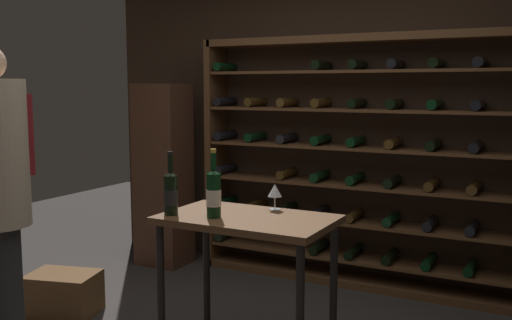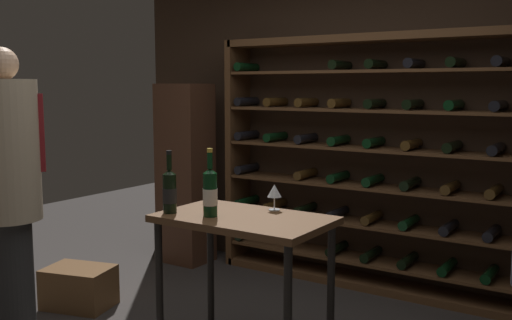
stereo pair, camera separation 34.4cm
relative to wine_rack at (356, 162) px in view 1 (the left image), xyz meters
name	(u,v)px [view 1 (the left image)]	position (x,y,z in m)	size (l,w,h in m)	color
back_wall	(347,104)	(-0.16, 0.21, 0.46)	(4.65, 0.10, 2.96)	#3D2B1E
wine_rack	(356,162)	(0.00, 0.00, 0.00)	(2.71, 0.32, 2.03)	brown
tasting_table	(247,238)	(-0.06, -1.73, -0.23)	(0.96, 0.58, 0.91)	brown
wine_crate	(63,294)	(-1.64, -1.61, -0.87)	(0.48, 0.34, 0.30)	brown
display_cabinet	(163,175)	(-1.73, -0.27, -0.19)	(0.44, 0.36, 1.65)	#4C2D1E
wine_bottle_green_slim	(171,192)	(-0.46, -1.90, 0.02)	(0.08, 0.08, 0.36)	black
wine_bottle_red_label	(214,193)	(-0.21, -1.84, 0.03)	(0.08, 0.08, 0.38)	black
wine_glass_stemmed_left	(275,191)	(0.00, -1.50, 0.00)	(0.08, 0.08, 0.15)	silver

